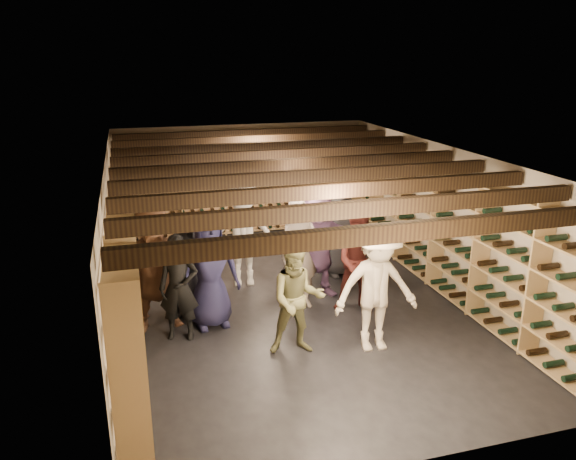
% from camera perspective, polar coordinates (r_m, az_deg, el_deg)
% --- Properties ---
extents(ground, '(8.00, 8.00, 0.00)m').
position_cam_1_polar(ground, '(9.30, 0.56, -7.13)').
color(ground, black).
rests_on(ground, ground).
extents(walls, '(5.52, 8.02, 2.40)m').
position_cam_1_polar(walls, '(8.87, 0.58, -0.07)').
color(walls, tan).
rests_on(walls, ground).
extents(ceiling, '(5.50, 8.00, 0.01)m').
position_cam_1_polar(ceiling, '(8.58, 0.61, 7.58)').
color(ceiling, beige).
rests_on(ceiling, walls).
extents(ceiling_joists, '(5.40, 7.12, 0.18)m').
position_cam_1_polar(ceiling_joists, '(8.61, 0.61, 6.67)').
color(ceiling_joists, black).
rests_on(ceiling_joists, ground).
extents(wine_rack_left, '(0.32, 7.50, 2.15)m').
position_cam_1_polar(wine_rack_left, '(8.58, -16.13, -2.30)').
color(wine_rack_left, '#9E814D').
rests_on(wine_rack_left, ground).
extents(wine_rack_right, '(0.32, 7.50, 2.15)m').
position_cam_1_polar(wine_rack_right, '(9.92, 14.97, 0.48)').
color(wine_rack_right, '#9E814D').
rests_on(wine_rack_right, ground).
extents(wine_rack_back, '(4.70, 0.30, 2.15)m').
position_cam_1_polar(wine_rack_back, '(12.49, -4.43, 4.52)').
color(wine_rack_back, '#9E814D').
rests_on(wine_rack_back, ground).
extents(crate_stack_left, '(0.57, 0.44, 0.51)m').
position_cam_1_polar(crate_stack_left, '(10.12, -9.45, -3.70)').
color(crate_stack_left, '#A27A55').
rests_on(crate_stack_left, ground).
extents(crate_stack_right, '(0.59, 0.50, 0.51)m').
position_cam_1_polar(crate_stack_right, '(11.42, 1.86, -0.97)').
color(crate_stack_right, '#A27A55').
rests_on(crate_stack_right, ground).
extents(crate_loose, '(0.51, 0.35, 0.17)m').
position_cam_1_polar(crate_loose, '(10.84, 5.89, -3.05)').
color(crate_loose, '#A27A55').
rests_on(crate_loose, ground).
extents(person_0, '(0.85, 0.66, 1.53)m').
position_cam_1_polar(person_0, '(8.70, -10.25, -3.79)').
color(person_0, black).
rests_on(person_0, ground).
extents(person_1, '(0.63, 0.50, 1.53)m').
position_cam_1_polar(person_1, '(7.99, -11.02, -5.80)').
color(person_1, black).
rests_on(person_1, ground).
extents(person_2, '(0.83, 0.69, 1.54)m').
position_cam_1_polar(person_2, '(7.49, 0.94, -7.08)').
color(person_2, brown).
rests_on(person_2, ground).
extents(person_3, '(1.20, 0.75, 1.78)m').
position_cam_1_polar(person_3, '(7.61, 8.97, -5.86)').
color(person_3, '#C3B296').
rests_on(person_3, ground).
extents(person_5, '(1.78, 0.69, 1.88)m').
position_cam_1_polar(person_5, '(8.35, -13.36, -3.60)').
color(person_5, brown).
rests_on(person_5, ground).
extents(person_6, '(0.92, 0.66, 1.76)m').
position_cam_1_polar(person_6, '(8.25, -7.96, -4.01)').
color(person_6, '#201F43').
rests_on(person_6, ground).
extents(person_7, '(0.68, 0.49, 1.77)m').
position_cam_1_polar(person_7, '(8.75, 1.15, -2.50)').
color(person_7, gray).
rests_on(person_7, ground).
extents(person_8, '(0.94, 0.82, 1.62)m').
position_cam_1_polar(person_8, '(8.73, 7.33, -3.23)').
color(person_8, '#491A17').
rests_on(person_8, ground).
extents(person_9, '(1.31, 0.89, 1.87)m').
position_cam_1_polar(person_9, '(9.62, -4.59, -0.35)').
color(person_9, beige).
rests_on(person_9, ground).
extents(person_10, '(1.05, 0.60, 1.68)m').
position_cam_1_polar(person_10, '(10.38, 2.65, 0.49)').
color(person_10, '#23492C').
rests_on(person_10, ground).
extents(person_11, '(1.71, 0.56, 1.84)m').
position_cam_1_polar(person_11, '(9.19, 2.91, -1.28)').
color(person_11, slate).
rests_on(person_11, ground).
extents(person_12, '(0.84, 0.63, 1.57)m').
position_cam_1_polar(person_12, '(10.12, 5.27, -0.35)').
color(person_12, '#303035').
rests_on(person_12, ground).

